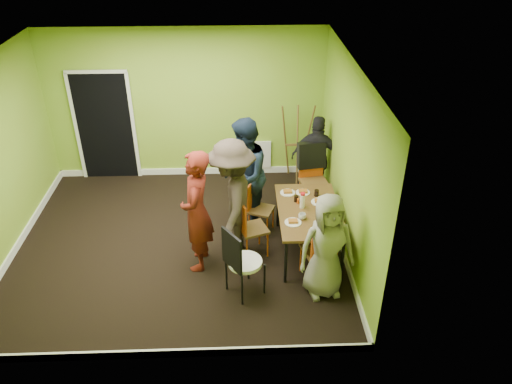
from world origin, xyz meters
TOP-DOWN VIEW (x-y plane):
  - ground at (0.00, 0.00)m, footprint 5.00×5.00m
  - room_walls at (-0.02, 0.04)m, footprint 5.04×4.54m
  - dining_table at (1.94, -0.27)m, footprint 0.90×1.50m
  - chair_left_far at (1.21, 0.32)m, footprint 0.46×0.46m
  - chair_left_near at (1.06, -0.31)m, footprint 0.50×0.50m
  - chair_back_end at (2.17, 1.10)m, footprint 0.54×0.62m
  - chair_front_end at (2.03, -0.94)m, footprint 0.50×0.50m
  - chair_bentwood at (0.93, -1.17)m, footprint 0.57×0.57m
  - easel at (2.00, 1.96)m, footprint 0.61×0.57m
  - plate_near_left at (1.68, 0.21)m, footprint 0.23×0.23m
  - plate_near_right at (1.68, -0.60)m, footprint 0.24×0.24m
  - plate_far_back at (1.91, 0.20)m, footprint 0.22×0.22m
  - plate_far_front at (1.99, -0.81)m, footprint 0.22×0.22m
  - plate_wall_back at (2.12, -0.08)m, footprint 0.24×0.24m
  - plate_wall_front at (2.18, -0.46)m, footprint 0.23×0.23m
  - thermos at (1.85, -0.21)m, footprint 0.07×0.07m
  - blue_bottle at (2.14, -0.62)m, footprint 0.07×0.07m
  - orange_bottle at (1.80, -0.10)m, footprint 0.03×0.03m
  - glass_mid at (1.78, -0.04)m, footprint 0.07×0.07m
  - glass_back at (2.10, 0.11)m, footprint 0.07×0.07m
  - glass_front at (2.11, -0.78)m, footprint 0.06×0.06m
  - cup_a at (1.81, -0.50)m, footprint 0.11×0.11m
  - cup_b at (2.17, -0.21)m, footprint 0.10×0.10m
  - person_standing at (0.34, -0.51)m, footprint 0.47×0.69m
  - person_left_far at (1.02, 0.49)m, footprint 0.81×0.98m
  - person_left_near at (0.83, -0.26)m, footprint 0.81×1.26m
  - person_back_end at (2.29, 1.29)m, footprint 0.97×0.62m
  - person_front_end at (2.06, -1.17)m, footprint 0.81×0.59m

SIDE VIEW (x-z plane):
  - ground at x=0.00m, z-range 0.00..0.00m
  - chair_left_far at x=1.21m, z-range 0.05..0.91m
  - chair_left_near at x=1.06m, z-range 0.06..1.00m
  - chair_front_end at x=2.03m, z-range 0.06..1.06m
  - chair_bentwood at x=0.93m, z-range 0.06..1.11m
  - dining_table at x=1.94m, z-range 0.32..1.07m
  - easel at x=2.00m, z-range -0.01..1.51m
  - plate_near_left at x=1.68m, z-range 0.75..0.76m
  - plate_near_right at x=1.68m, z-range 0.75..0.76m
  - plate_far_back at x=1.91m, z-range 0.75..0.76m
  - plate_far_front at x=1.99m, z-range 0.75..0.76m
  - plate_wall_back at x=2.12m, z-range 0.75..0.76m
  - plate_wall_front at x=2.18m, z-range 0.75..0.76m
  - person_front_end at x=2.06m, z-range 0.00..1.52m
  - person_back_end at x=2.29m, z-range 0.00..1.54m
  - orange_bottle at x=1.80m, z-range 0.75..0.83m
  - cup_a at x=1.81m, z-range 0.75..0.84m
  - cup_b at x=2.17m, z-range 0.75..0.84m
  - glass_mid at x=1.78m, z-range 0.75..0.85m
  - glass_front at x=2.11m, z-range 0.75..0.85m
  - glass_back at x=2.10m, z-range 0.75..0.85m
  - chair_back_end at x=2.17m, z-range 0.24..1.37m
  - blue_bottle at x=2.14m, z-range 0.75..0.96m
  - thermos at x=1.85m, z-range 0.75..0.96m
  - person_standing at x=0.34m, z-range 0.00..1.83m
  - person_left_far at x=1.02m, z-range 0.00..1.84m
  - person_left_near at x=0.83m, z-range 0.00..1.86m
  - room_walls at x=-0.02m, z-range -0.42..2.40m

